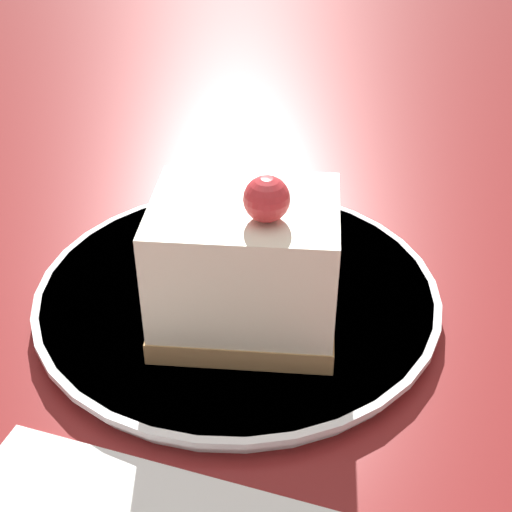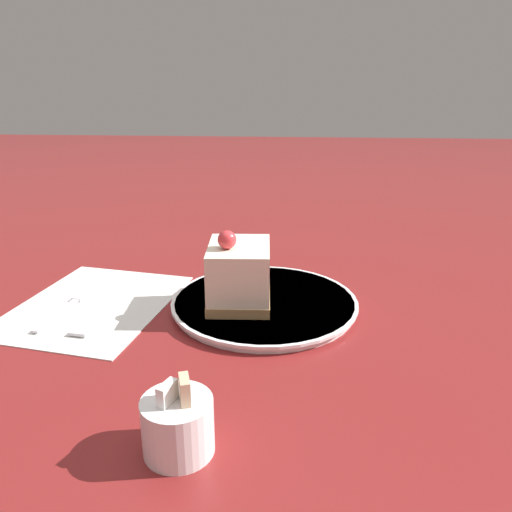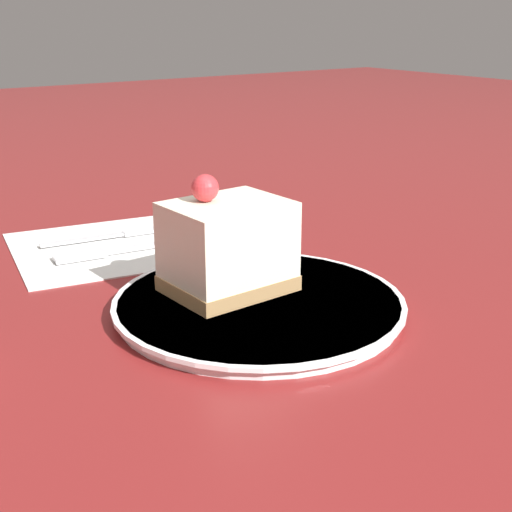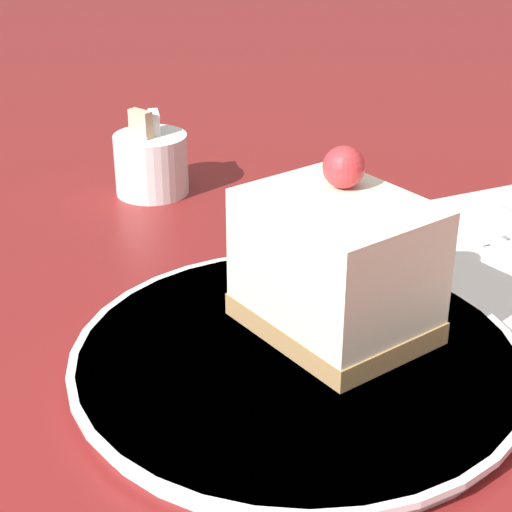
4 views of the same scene
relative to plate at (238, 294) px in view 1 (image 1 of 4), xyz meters
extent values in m
plane|color=maroon|center=(0.01, -0.03, -0.01)|extent=(4.00, 4.00, 0.00)
cylinder|color=white|center=(0.00, 0.00, 0.00)|extent=(0.24, 0.24, 0.01)
cylinder|color=white|center=(0.00, 0.00, 0.00)|extent=(0.25, 0.25, 0.00)
cube|color=#AD8451|center=(0.03, 0.01, 0.01)|extent=(0.09, 0.11, 0.01)
cube|color=white|center=(0.03, 0.01, 0.05)|extent=(0.08, 0.10, 0.07)
sphere|color=red|center=(0.05, 0.02, 0.10)|extent=(0.02, 0.02, 0.02)
camera|label=1|loc=(0.35, 0.06, 0.27)|focal=50.00mm
camera|label=2|loc=(-0.04, 0.62, 0.29)|focal=35.00mm
camera|label=3|loc=(-0.47, 0.33, 0.24)|focal=50.00mm
camera|label=4|loc=(-0.24, -0.32, 0.27)|focal=60.00mm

